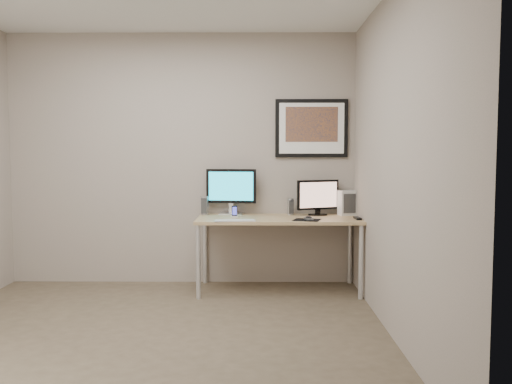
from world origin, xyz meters
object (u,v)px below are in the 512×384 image
(framed_art, at_px, (312,128))
(monitor_large, at_px, (231,189))
(phone_dock, at_px, (234,211))
(fan_unit, at_px, (347,203))
(desk, at_px, (278,224))
(speaker_left, at_px, (205,206))
(speaker_right, at_px, (291,207))
(keyboard, at_px, (235,221))
(monitor_tv, at_px, (318,196))

(framed_art, distance_m, monitor_large, 1.04)
(phone_dock, bearing_deg, fan_unit, -7.09)
(framed_art, relative_size, fan_unit, 2.98)
(desk, distance_m, speaker_left, 0.80)
(desk, height_order, framed_art, framed_art)
(speaker_left, bearing_deg, speaker_right, 6.58)
(framed_art, xyz_separation_m, keyboard, (-0.77, -0.62, -0.88))
(speaker_left, height_order, phone_dock, speaker_left)
(speaker_right, height_order, keyboard, speaker_right)
(framed_art, bearing_deg, monitor_large, -174.76)
(monitor_large, xyz_separation_m, fan_unit, (1.19, -0.04, -0.13))
(monitor_large, relative_size, speaker_left, 2.69)
(speaker_right, bearing_deg, desk, -129.92)
(monitor_tv, bearing_deg, keyboard, -171.67)
(framed_art, distance_m, fan_unit, 0.85)
(phone_dock, distance_m, keyboard, 0.32)
(speaker_left, bearing_deg, fan_unit, 5.06)
(speaker_left, bearing_deg, keyboard, -51.36)
(speaker_right, bearing_deg, speaker_left, 169.59)
(phone_dock, xyz_separation_m, fan_unit, (1.14, 0.19, 0.07))
(keyboard, bearing_deg, desk, 30.41)
(speaker_right, bearing_deg, fan_unit, -14.24)
(speaker_left, bearing_deg, framed_art, 10.96)
(phone_dock, bearing_deg, speaker_left, 130.74)
(speaker_right, distance_m, fan_unit, 0.58)
(desk, bearing_deg, keyboard, -145.16)
(speaker_right, distance_m, phone_dock, 0.61)
(desk, bearing_deg, phone_dock, 176.80)
(desk, xyz_separation_m, keyboard, (-0.42, -0.29, 0.07))
(framed_art, bearing_deg, monitor_tv, -67.90)
(phone_dock, xyz_separation_m, keyboard, (0.02, -0.31, -0.05))
(speaker_left, relative_size, speaker_right, 1.15)
(monitor_tv, bearing_deg, monitor_large, 153.88)
(monitor_large, xyz_separation_m, phone_dock, (0.04, -0.23, -0.20))
(monitor_tv, distance_m, speaker_right, 0.30)
(phone_dock, bearing_deg, desk, -19.76)
(desk, height_order, monitor_tv, monitor_tv)
(speaker_right, relative_size, keyboard, 0.44)
(speaker_left, height_order, keyboard, speaker_left)
(speaker_right, bearing_deg, monitor_large, 167.39)
(framed_art, distance_m, speaker_right, 0.84)
(phone_dock, relative_size, fan_unit, 0.46)
(speaker_left, xyz_separation_m, phone_dock, (0.32, -0.20, -0.04))
(monitor_tv, xyz_separation_m, fan_unit, (0.30, 0.02, -0.07))
(desk, xyz_separation_m, monitor_large, (-0.48, 0.26, 0.33))
(framed_art, xyz_separation_m, monitor_tv, (0.06, -0.14, -0.70))
(desk, height_order, phone_dock, phone_dock)
(monitor_large, xyz_separation_m, keyboard, (0.06, -0.54, -0.25))
(keyboard, bearing_deg, monitor_tv, 25.84)
(phone_dock, bearing_deg, keyboard, -102.81)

